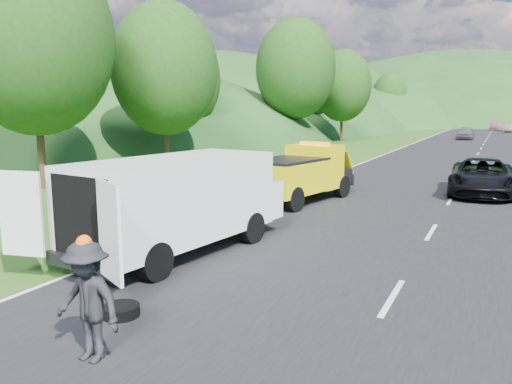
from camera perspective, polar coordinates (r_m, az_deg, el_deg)
The scene contains 15 objects.
ground at distance 13.25m, azimuth 4.10°, elevation -7.08°, with size 320.00×320.00×0.00m, color #38661E.
road_surface at distance 51.94m, azimuth 24.33°, elevation 4.54°, with size 14.00×200.00×0.02m, color black.
tree_line_left at distance 75.70m, azimuth 7.99°, elevation 6.59°, with size 14.00×140.00×14.00m, color #254E17, non-canonical shape.
hills_backdrop at distance 146.53m, azimuth 27.16°, elevation 7.03°, with size 201.00×288.60×44.00m, color #2D5B23, non-canonical shape.
tow_truck at distance 20.40m, azimuth 5.22°, elevation 2.15°, with size 3.02×5.85×2.40m.
white_van at distance 13.16m, azimuth -8.63°, elevation -0.85°, with size 3.98×7.47×2.54m.
woman at distance 15.77m, azimuth -3.47°, elevation -4.36°, with size 0.60×0.44×1.65m, color silver.
child at distance 14.77m, azimuth -4.74°, elevation -5.33°, with size 0.50×0.39×1.03m, color tan.
worker at distance 8.38m, azimuth -18.34°, elevation -17.84°, with size 1.20×0.69×1.86m, color black.
suitcase at distance 14.99m, azimuth -11.52°, elevation -4.00°, with size 0.40×0.22×0.65m, color #5D5F47.
spare_tire at distance 9.77m, azimuth -15.13°, elevation -13.61°, with size 0.68×0.68×0.20m, color black.
passing_suv at distance 24.27m, azimuth 24.29°, elevation -0.28°, with size 2.62×5.68×1.58m, color black.
dist_car_a at distance 66.69m, azimuth 22.80°, elevation 5.56°, with size 1.87×4.65×1.59m, color #4D4D52.
dist_car_b at distance 89.24m, azimuth 26.96°, elevation 6.09°, with size 1.37×3.92×1.29m, color brown.
dist_car_c at distance 97.04m, azimuth 25.72°, elevation 6.38°, with size 2.12×5.22×1.52m, color #AC5679.
Camera 1 is at (4.76, -11.77, 3.79)m, focal length 35.00 mm.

